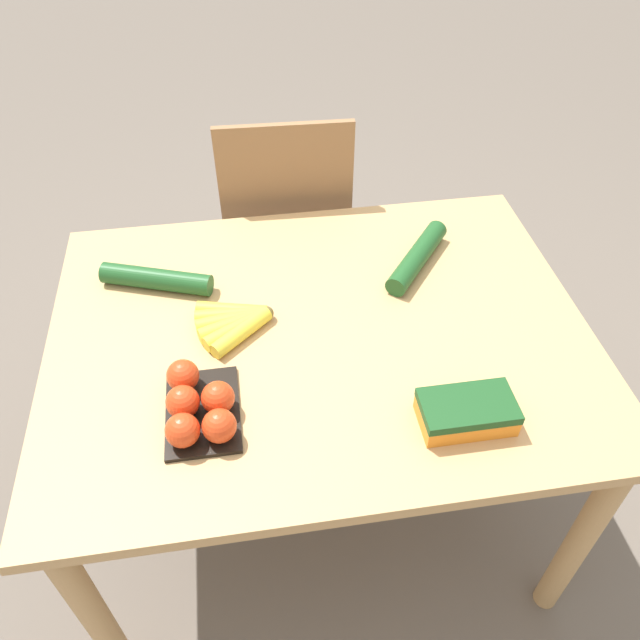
% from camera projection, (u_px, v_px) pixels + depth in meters
% --- Properties ---
extents(ground_plane, '(12.00, 12.00, 0.00)m').
position_uv_depth(ground_plane, '(320.00, 492.00, 1.95)').
color(ground_plane, '#665B51').
extents(dining_table, '(1.24, 0.95, 0.72)m').
position_uv_depth(dining_table, '(320.00, 357.00, 1.51)').
color(dining_table, tan).
rests_on(dining_table, ground_plane).
extents(chair, '(0.44, 0.42, 0.96)m').
position_uv_depth(chair, '(286.00, 236.00, 2.07)').
color(chair, '#8E6642').
rests_on(chair, ground_plane).
extents(banana_bunch, '(0.18, 0.18, 0.04)m').
position_uv_depth(banana_bunch, '(235.00, 322.00, 1.43)').
color(banana_bunch, brown).
rests_on(banana_bunch, dining_table).
extents(tomato_pack, '(0.15, 0.22, 0.08)m').
position_uv_depth(tomato_pack, '(198.00, 407.00, 1.23)').
color(tomato_pack, black).
rests_on(tomato_pack, dining_table).
extents(carrot_bag, '(0.19, 0.11, 0.06)m').
position_uv_depth(carrot_bag, '(467.00, 410.00, 1.23)').
color(carrot_bag, orange).
rests_on(carrot_bag, dining_table).
extents(cucumber_near, '(0.21, 0.25, 0.05)m').
position_uv_depth(cucumber_near, '(417.00, 257.00, 1.59)').
color(cucumber_near, '#1E5123').
rests_on(cucumber_near, dining_table).
extents(cucumber_far, '(0.28, 0.14, 0.05)m').
position_uv_depth(cucumber_far, '(156.00, 279.00, 1.53)').
color(cucumber_far, '#1E5123').
rests_on(cucumber_far, dining_table).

